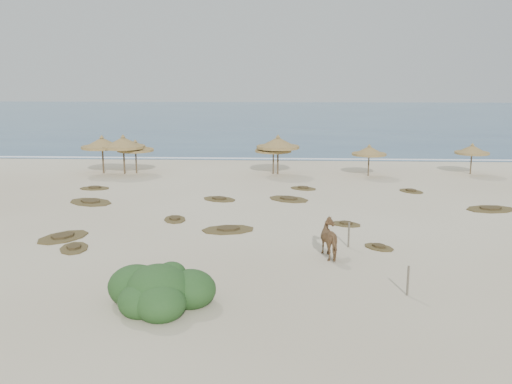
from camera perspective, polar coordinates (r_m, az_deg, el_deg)
ground at (r=26.10m, az=-2.32°, el=-5.16°), size 160.00×160.00×0.00m
ocean at (r=100.17m, az=1.43°, el=7.52°), size 200.00×100.00×0.01m
foam_line at (r=51.48m, az=0.19°, el=3.36°), size 70.00×0.60×0.01m
palapa_0 at (r=45.26m, az=-15.14°, el=4.69°), size 3.56×3.56×2.96m
palapa_1 at (r=44.54m, az=-13.13°, el=4.77°), size 4.32×4.32×3.05m
palapa_2 at (r=44.74m, az=-11.96°, el=4.43°), size 3.34×3.34×2.63m
palapa_3 at (r=43.30m, az=2.21°, el=4.88°), size 4.03×4.03×3.05m
palapa_4 at (r=43.46m, az=1.75°, el=4.47°), size 3.70×3.70×2.62m
palapa_5 at (r=43.49m, az=11.25°, el=4.03°), size 3.40×3.40×2.41m
palapa_6 at (r=46.30m, az=20.80°, el=3.95°), size 3.03×3.03×2.41m
horse at (r=24.21m, az=7.63°, el=-4.68°), size 1.32×2.03×1.58m
fence_post_near at (r=20.75m, az=14.95°, el=-8.57°), size 0.10×0.10×1.08m
fence_post_far at (r=25.72m, az=9.26°, el=-4.25°), size 0.10×0.10×1.14m
bush at (r=19.47m, az=-9.62°, el=-9.70°), size 3.69×3.25×1.65m
scrub_1 at (r=35.50m, az=-16.22°, el=-0.95°), size 3.50×3.14×0.16m
scrub_2 at (r=30.42m, az=-8.12°, el=-2.69°), size 1.52×1.96×0.16m
scrub_3 at (r=34.92m, az=3.28°, el=-0.69°), size 3.10×2.79×0.16m
scrub_4 at (r=29.54m, az=8.97°, el=-3.16°), size 1.86×1.59×0.16m
scrub_5 at (r=34.98m, az=22.40°, el=-1.56°), size 3.11×2.34×0.16m
scrub_6 at (r=39.64m, az=-15.83°, el=0.39°), size 2.00×1.31×0.16m
scrub_7 at (r=38.21m, az=4.75°, el=0.38°), size 2.14×1.85×0.16m
scrub_9 at (r=28.21m, az=-2.81°, el=-3.75°), size 2.96×2.28×0.16m
scrub_10 at (r=38.55m, az=15.25°, el=0.10°), size 1.98×2.09×0.16m
scrub_11 at (r=26.53m, az=-17.74°, el=-5.33°), size 1.65×2.13×0.16m
scrub_12 at (r=25.98m, az=12.19°, el=-5.39°), size 1.68×1.69×0.16m
scrub_13 at (r=34.93m, az=-3.69°, el=-0.69°), size 2.56×2.22×0.16m
scrub_14 at (r=28.42m, az=-18.74°, el=-4.26°), size 2.85×3.18×0.16m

